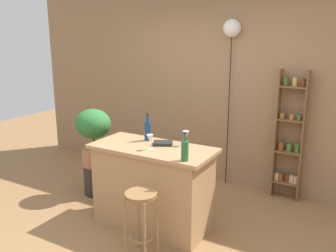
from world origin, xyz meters
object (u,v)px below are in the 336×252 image
plant_stool (96,179)px  potted_plant (93,132)px  bottle_vinegar (148,130)px  cookbook (163,143)px  wine_glass_center (150,139)px  bottle_soda_blue (185,150)px  bar_stool (141,210)px  spice_shelf (289,138)px  wine_glass_left (186,135)px  pendant_globe_light (232,30)px

plant_stool → potted_plant: size_ratio=0.53×
potted_plant → bottle_vinegar: (0.95, -0.14, 0.18)m
bottle_vinegar → cookbook: bearing=-13.6°
potted_plant → wine_glass_center: potted_plant is taller
bottle_vinegar → bottle_soda_blue: (0.69, -0.40, -0.01)m
bar_stool → wine_glass_center: wine_glass_center is taller
spice_shelf → wine_glass_left: (-0.85, -1.28, 0.23)m
wine_glass_center → pendant_globe_light: size_ratio=0.07×
bar_stool → bottle_soda_blue: size_ratio=2.40×
bar_stool → potted_plant: bearing=146.5°
potted_plant → wine_glass_center: (1.16, -0.42, 0.18)m
spice_shelf → wine_glass_center: size_ratio=10.36×
spice_shelf → plant_stool: size_ratio=4.16×
potted_plant → bottle_vinegar: bearing=-8.7°
wine_glass_left → cookbook: (-0.23, -0.10, -0.10)m
wine_glass_left → pendant_globe_light: bearing=90.5°
plant_stool → bottle_soda_blue: size_ratio=1.45×
plant_stool → potted_plant: (0.00, -0.00, 0.67)m
plant_stool → bottle_soda_blue: (1.63, -0.54, 0.84)m
bar_stool → spice_shelf: bearing=66.4°
bottle_vinegar → cookbook: size_ratio=1.51×
plant_stool → bottle_soda_blue: bearing=-18.3°
potted_plant → cookbook: bearing=-9.7°
bar_stool → cookbook: bearing=103.8°
spice_shelf → potted_plant: (-2.26, -1.18, 0.05)m
spice_shelf → bottle_soda_blue: 1.84m
bottle_vinegar → bottle_soda_blue: 0.79m
potted_plant → pendant_globe_light: 2.27m
plant_stool → wine_glass_center: (1.16, -0.42, 0.85)m
potted_plant → bottle_vinegar: 0.98m
bottle_soda_blue → wine_glass_left: bearing=116.2°
spice_shelf → plant_stool: spice_shelf is taller
bottle_vinegar → wine_glass_left: size_ratio=1.93×
wine_glass_left → pendant_globe_light: pendant_globe_light is taller
cookbook → bar_stool: bearing=-103.8°
bottle_vinegar → wine_glass_left: 0.47m
bar_stool → spice_shelf: (0.91, 2.07, 0.33)m
bar_stool → wine_glass_left: wine_glass_left is taller
wine_glass_center → potted_plant: bearing=160.2°
bar_stool → plant_stool: bearing=146.5°
potted_plant → pendant_globe_light: size_ratio=0.33×
bar_stool → potted_plant: 1.67m
wine_glass_left → wine_glass_center: bearing=-129.7°
spice_shelf → wine_glass_left: size_ratio=10.36×
cookbook → wine_glass_left: bearing=-3.8°
potted_plant → bottle_soda_blue: (1.63, -0.54, 0.17)m
cookbook → bottle_soda_blue: bearing=-64.7°
spice_shelf → cookbook: size_ratio=8.09×
bottle_soda_blue → wine_glass_left: 0.49m
plant_stool → cookbook: cookbook is taller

